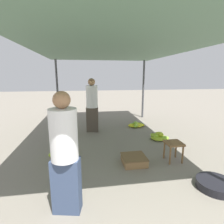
# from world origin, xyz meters

# --- Properties ---
(canopy_post_back_left) EXTENTS (0.08, 0.08, 2.38)m
(canopy_post_back_left) POSITION_xyz_m (-1.75, 5.92, 1.19)
(canopy_post_back_left) COLOR #4C4C51
(canopy_post_back_left) RESTS_ON ground
(canopy_post_back_right) EXTENTS (0.08, 0.08, 2.38)m
(canopy_post_back_right) POSITION_xyz_m (1.75, 5.92, 1.19)
(canopy_post_back_right) COLOR #4C4C51
(canopy_post_back_right) RESTS_ON ground
(canopy_tarp) EXTENTS (3.90, 6.02, 0.04)m
(canopy_tarp) POSITION_xyz_m (0.00, 3.11, 2.40)
(canopy_tarp) COLOR #567A60
(canopy_tarp) RESTS_ON canopy_post_front_left
(vendor_foreground) EXTENTS (0.40, 0.40, 1.60)m
(vendor_foreground) POSITION_xyz_m (-0.96, 0.92, 0.83)
(vendor_foreground) COLOR #384766
(vendor_foreground) RESTS_ON ground
(stool) EXTENTS (0.34, 0.34, 0.42)m
(stool) POSITION_xyz_m (1.11, 2.01, 0.33)
(stool) COLOR brown
(stool) RESTS_ON ground
(basin_black) EXTENTS (0.58, 0.58, 0.13)m
(basin_black) POSITION_xyz_m (1.33, 1.03, 0.06)
(basin_black) COLOR black
(basin_black) RESTS_ON ground
(banana_pile_left_0) EXTENTS (0.55, 0.43, 0.20)m
(banana_pile_left_0) POSITION_xyz_m (-1.26, 4.02, 0.08)
(banana_pile_left_0) COLOR yellow
(banana_pile_left_0) RESTS_ON ground
(banana_pile_left_1) EXTENTS (0.56, 0.59, 0.24)m
(banana_pile_left_1) POSITION_xyz_m (-1.23, 2.55, 0.09)
(banana_pile_left_1) COLOR #A2C52F
(banana_pile_left_1) RESTS_ON ground
(banana_pile_right_0) EXTENTS (0.52, 0.45, 0.23)m
(banana_pile_right_0) POSITION_xyz_m (1.35, 3.24, 0.08)
(banana_pile_right_0) COLOR #88BB34
(banana_pile_right_0) RESTS_ON ground
(banana_pile_right_1) EXTENTS (0.62, 0.51, 0.19)m
(banana_pile_right_1) POSITION_xyz_m (1.04, 4.57, 0.06)
(banana_pile_right_1) COLOR #88BB34
(banana_pile_right_1) RESTS_ON ground
(crate_near) EXTENTS (0.48, 0.48, 0.16)m
(crate_near) POSITION_xyz_m (0.26, 2.01, 0.08)
(crate_near) COLOR olive
(crate_near) RESTS_ON ground
(shopper_walking_mid) EXTENTS (0.39, 0.39, 1.69)m
(shopper_walking_mid) POSITION_xyz_m (-0.48, 4.28, 0.88)
(shopper_walking_mid) COLOR #4C4238
(shopper_walking_mid) RESTS_ON ground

